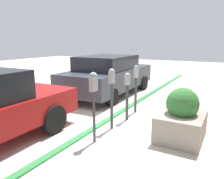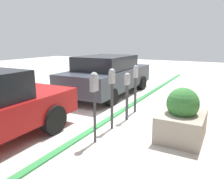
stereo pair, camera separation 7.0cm
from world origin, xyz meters
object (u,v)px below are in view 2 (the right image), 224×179
Objects in this scene: parking_meter_second at (112,88)px; parked_car_middle at (108,75)px; parking_meter_fourth at (136,82)px; planter_box at (182,118)px; parking_meter_nearest at (94,90)px; parking_meter_middle at (127,88)px.

parked_car_middle reaches higher than parking_meter_second.
parked_car_middle is at bearing 31.00° from parking_meter_second.
planter_box is at bearing -127.66° from parking_meter_fourth.
planter_box is at bearing -55.89° from parking_meter_nearest.
parking_meter_fourth is (2.32, 0.04, -0.21)m from parking_meter_nearest.
planter_box is at bearing -81.71° from parking_meter_second.
parked_car_middle reaches higher than parking_meter_fourth.
parking_meter_nearest is at bearing -179.08° from parking_meter_fourth.
parking_meter_nearest is 1.60m from parking_meter_middle.
planter_box is (-1.25, -1.62, -0.47)m from parking_meter_fourth.
parking_meter_nearest is 2.03m from planter_box.
parking_meter_middle is at bearing -142.31° from parked_car_middle.
parking_meter_middle is at bearing 71.96° from planter_box.
parking_meter_nearest is at bearing -155.67° from parked_car_middle.
planter_box is at bearing -108.04° from parking_meter_middle.
parking_meter_fourth is at bearing 0.92° from parking_meter_nearest.
parking_meter_second is 1.49m from parking_meter_fourth.
parking_meter_second is 0.75m from parking_meter_middle.
parking_meter_middle is at bearing -0.93° from parking_meter_nearest.
parking_meter_nearest reaches higher than parking_meter_fourth.
parking_meter_second is at bearing 2.59° from parking_meter_nearest.
parked_car_middle is at bearing 39.17° from parking_meter_middle.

